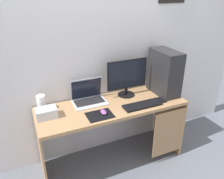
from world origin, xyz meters
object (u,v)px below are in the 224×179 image
(monitor, at_px, (127,77))
(laptop, at_px, (89,98))
(pc_tower, at_px, (165,72))
(mouse_left, at_px, (104,112))
(keyboard, at_px, (142,105))
(cell_phone, at_px, (161,100))
(speaker, at_px, (41,103))
(projector, at_px, (46,113))

(monitor, distance_m, laptop, 0.49)
(pc_tower, xyz_separation_m, mouse_left, (-0.83, -0.16, -0.24))
(pc_tower, distance_m, keyboard, 0.50)
(laptop, relative_size, mouse_left, 3.73)
(keyboard, height_order, cell_phone, keyboard)
(laptop, bearing_deg, speaker, 177.60)
(projector, bearing_deg, laptop, 16.32)
(mouse_left, xyz_separation_m, cell_phone, (0.69, 0.01, -0.02))
(projector, height_order, cell_phone, projector)
(keyboard, relative_size, mouse_left, 4.38)
(pc_tower, xyz_separation_m, cell_phone, (-0.13, -0.16, -0.25))
(cell_phone, bearing_deg, monitor, 136.96)
(monitor, height_order, mouse_left, monitor)
(laptop, bearing_deg, keyboard, -33.81)
(laptop, relative_size, speaker, 2.16)
(pc_tower, relative_size, laptop, 1.44)
(projector, bearing_deg, monitor, 6.86)
(speaker, distance_m, projector, 0.16)
(keyboard, distance_m, cell_phone, 0.26)
(mouse_left, bearing_deg, projector, 162.40)
(projector, relative_size, mouse_left, 2.08)
(pc_tower, bearing_deg, speaker, 173.25)
(keyboard, relative_size, cell_phone, 3.23)
(cell_phone, bearing_deg, speaker, 165.44)
(monitor, relative_size, mouse_left, 4.99)
(laptop, height_order, projector, laptop)
(monitor, xyz_separation_m, speaker, (-0.95, 0.05, -0.14))
(projector, bearing_deg, cell_phone, -7.57)
(speaker, height_order, cell_phone, speaker)
(keyboard, distance_m, mouse_left, 0.44)
(speaker, distance_m, mouse_left, 0.64)
(laptop, bearing_deg, cell_phone, -22.01)
(pc_tower, relative_size, monitor, 1.08)
(pc_tower, distance_m, speaker, 1.39)
(monitor, distance_m, speaker, 0.96)
(monitor, bearing_deg, speaker, 177.08)
(speaker, bearing_deg, monitor, -2.92)
(projector, bearing_deg, pc_tower, -0.11)
(keyboard, bearing_deg, laptop, 146.19)
(projector, bearing_deg, speaker, 97.13)
(pc_tower, distance_m, mouse_left, 0.88)
(projector, xyz_separation_m, cell_phone, (1.22, -0.16, -0.04))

